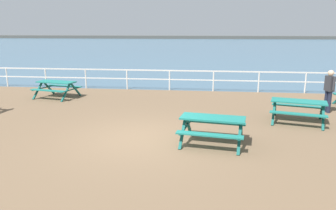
# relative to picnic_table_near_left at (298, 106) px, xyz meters

# --- Properties ---
(ground_plane) EXTENTS (30.00, 24.00, 0.20)m
(ground_plane) POSITION_rel_picnic_table_near_left_xyz_m (-5.13, -2.30, -0.68)
(ground_plane) COLOR brown
(sea_band) EXTENTS (142.00, 90.00, 0.01)m
(sea_band) POSITION_rel_picnic_table_near_left_xyz_m (-5.13, 50.45, -0.58)
(sea_band) COLOR #476B84
(sea_band) RESTS_ON ground
(distant_shoreline) EXTENTS (142.00, 6.00, 1.80)m
(distant_shoreline) POSITION_rel_picnic_table_near_left_xyz_m (-5.13, 93.45, -0.58)
(distant_shoreline) COLOR #4C4C47
(distant_shoreline) RESTS_ON ground
(seaward_railing) EXTENTS (23.07, 0.07, 1.08)m
(seaward_railing) POSITION_rel_picnic_table_near_left_xyz_m (-5.13, 5.45, 0.18)
(seaward_railing) COLOR white
(seaward_railing) RESTS_ON ground
(picnic_table_near_left) EXTENTS (2.11, 1.90, 0.80)m
(picnic_table_near_left) POSITION_rel_picnic_table_near_left_xyz_m (0.00, 0.00, 0.00)
(picnic_table_near_left) COLOR #1E7A70
(picnic_table_near_left) RESTS_ON ground
(picnic_table_far_right) EXTENTS (2.00, 1.77, 0.80)m
(picnic_table_far_right) POSITION_rel_picnic_table_near_left_xyz_m (-2.99, -2.50, 0.00)
(picnic_table_far_right) COLOR #1E7A70
(picnic_table_far_right) RESTS_ON ground
(picnic_table_seaward) EXTENTS (2.08, 1.85, 0.80)m
(picnic_table_seaward) POSITION_rel_picnic_table_near_left_xyz_m (-10.22, 2.96, 0.00)
(picnic_table_seaward) COLOR #1E7A70
(picnic_table_seaward) RESTS_ON ground
(visitor) EXTENTS (0.32, 0.50, 1.66)m
(visitor) POSITION_rel_picnic_table_near_left_xyz_m (1.52, 1.58, 0.36)
(visitor) COLOR #1E2338
(visitor) RESTS_ON ground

